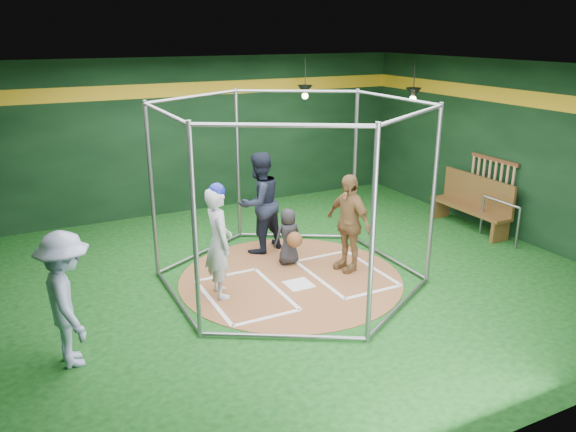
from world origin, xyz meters
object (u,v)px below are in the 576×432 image
batter_figure (219,241)px  umpire (259,203)px  dugout_bench (473,202)px  visitor_leopard (348,223)px

batter_figure → umpire: size_ratio=0.96×
batter_figure → umpire: bearing=47.3°
batter_figure → dugout_bench: (5.92, 0.62, -0.35)m
visitor_leopard → umpire: size_ratio=0.90×
batter_figure → visitor_leopard: 2.36m
umpire → dugout_bench: umpire is taller
umpire → visitor_leopard: bearing=105.4°
visitor_leopard → umpire: umpire is taller
batter_figure → dugout_bench: batter_figure is taller
umpire → dugout_bench: bearing=150.6°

